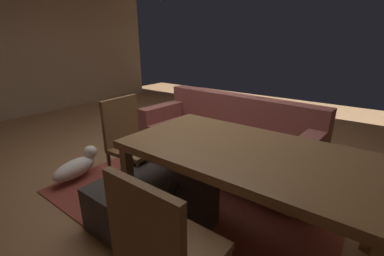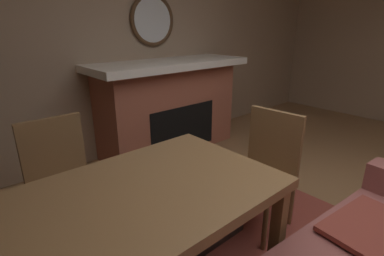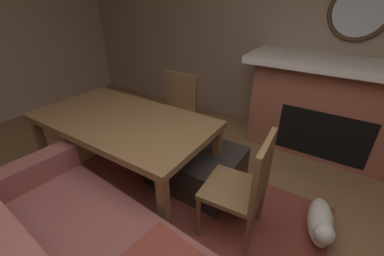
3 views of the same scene
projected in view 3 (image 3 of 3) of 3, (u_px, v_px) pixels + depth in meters
name	position (u px, v px, depth m)	size (l,w,h in m)	color
wall_back_fireplace_side	(315.00, 30.00, 3.02)	(8.18, 0.12, 2.76)	#9E846B
area_rug	(158.00, 221.00, 2.21)	(2.60, 2.00, 0.01)	brown
fireplace	(331.00, 109.00, 2.93)	(1.99, 0.76, 1.15)	#9E5642
round_wall_mirror	(360.00, 11.00, 2.65)	(0.62, 0.05, 0.62)	#4C331E
ottoman_coffee_table	(197.00, 166.00, 2.60)	(0.86, 0.71, 0.38)	#2D2826
tv_remote	(179.00, 149.00, 2.52)	(0.05, 0.16, 0.02)	black
dining_table	(123.00, 124.00, 2.40)	(1.74, 0.95, 0.74)	brown
dining_chair_west	(246.00, 184.00, 1.87)	(0.47, 0.47, 0.93)	brown
dining_chair_south	(177.00, 107.00, 3.10)	(0.44, 0.44, 0.93)	brown
small_dog	(321.00, 222.00, 2.00)	(0.27, 0.57, 0.28)	silver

